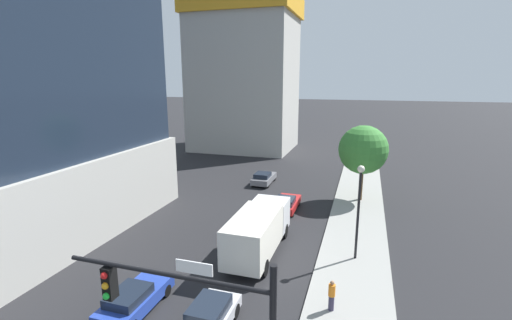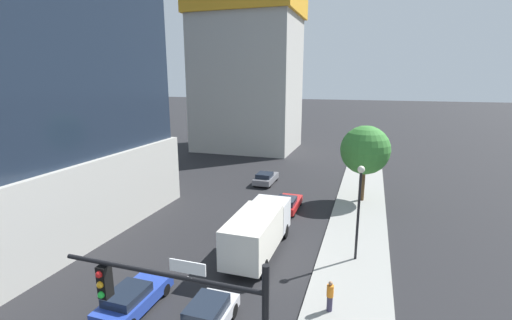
{
  "view_description": "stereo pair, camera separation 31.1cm",
  "coord_description": "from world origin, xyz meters",
  "px_view_note": "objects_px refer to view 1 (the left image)",
  "views": [
    {
      "loc": [
        8.12,
        -5.19,
        11.3
      ],
      "look_at": [
        1.62,
        15.75,
        6.28
      ],
      "focal_mm": 24.9,
      "sensor_mm": 36.0,
      "label": 1
    },
    {
      "loc": [
        8.42,
        -5.1,
        11.3
      ],
      "look_at": [
        1.62,
        15.75,
        6.28
      ],
      "focal_mm": 24.9,
      "sensor_mm": 36.0,
      "label": 2
    }
  ],
  "objects_px": {
    "street_tree": "(363,150)",
    "box_truck": "(258,229)",
    "car_red": "(286,203)",
    "car_silver": "(208,319)",
    "car_gray": "(264,178)",
    "car_blue": "(135,299)",
    "construction_building": "(244,67)",
    "pedestrian_orange_shirt": "(332,295)",
    "street_lamp": "(359,199)"
  },
  "relations": [
    {
      "from": "construction_building",
      "to": "car_silver",
      "type": "distance_m",
      "value": 46.06
    },
    {
      "from": "street_tree",
      "to": "car_silver",
      "type": "distance_m",
      "value": 21.99
    },
    {
      "from": "street_tree",
      "to": "box_truck",
      "type": "distance_m",
      "value": 14.61
    },
    {
      "from": "car_red",
      "to": "street_tree",
      "type": "bearing_deg",
      "value": 36.05
    },
    {
      "from": "street_lamp",
      "to": "car_blue",
      "type": "xyz_separation_m",
      "value": [
        -10.27,
        -8.55,
        -3.41
      ]
    },
    {
      "from": "construction_building",
      "to": "box_truck",
      "type": "bearing_deg",
      "value": -69.64
    },
    {
      "from": "street_tree",
      "to": "box_truck",
      "type": "xyz_separation_m",
      "value": [
        -6.15,
        -12.87,
        -3.19
      ]
    },
    {
      "from": "car_blue",
      "to": "box_truck",
      "type": "xyz_separation_m",
      "value": [
        4.13,
        7.48,
        1.06
      ]
    },
    {
      "from": "construction_building",
      "to": "street_lamp",
      "type": "distance_m",
      "value": 39.6
    },
    {
      "from": "car_silver",
      "to": "box_truck",
      "type": "bearing_deg",
      "value": 90.0
    },
    {
      "from": "car_silver",
      "to": "car_red",
      "type": "xyz_separation_m",
      "value": [
        -0.0,
        16.21,
        -0.08
      ]
    },
    {
      "from": "construction_building",
      "to": "street_tree",
      "type": "distance_m",
      "value": 30.03
    },
    {
      "from": "car_silver",
      "to": "street_tree",
      "type": "bearing_deg",
      "value": 73.44
    },
    {
      "from": "street_tree",
      "to": "pedestrian_orange_shirt",
      "type": "height_order",
      "value": "street_tree"
    },
    {
      "from": "construction_building",
      "to": "street_lamp",
      "type": "height_order",
      "value": "construction_building"
    },
    {
      "from": "street_tree",
      "to": "car_blue",
      "type": "distance_m",
      "value": 23.19
    },
    {
      "from": "car_silver",
      "to": "box_truck",
      "type": "height_order",
      "value": "box_truck"
    },
    {
      "from": "street_tree",
      "to": "car_gray",
      "type": "relative_size",
      "value": 1.71
    },
    {
      "from": "construction_building",
      "to": "street_tree",
      "type": "relative_size",
      "value": 4.69
    },
    {
      "from": "car_blue",
      "to": "car_silver",
      "type": "xyz_separation_m",
      "value": [
        4.13,
        -0.34,
        0.04
      ]
    },
    {
      "from": "street_tree",
      "to": "car_red",
      "type": "relative_size",
      "value": 1.69
    },
    {
      "from": "car_red",
      "to": "box_truck",
      "type": "xyz_separation_m",
      "value": [
        0.0,
        -8.39,
        1.1
      ]
    },
    {
      "from": "construction_building",
      "to": "box_truck",
      "type": "height_order",
      "value": "construction_building"
    },
    {
      "from": "street_tree",
      "to": "box_truck",
      "type": "height_order",
      "value": "street_tree"
    },
    {
      "from": "car_blue",
      "to": "box_truck",
      "type": "distance_m",
      "value": 8.61
    },
    {
      "from": "car_gray",
      "to": "box_truck",
      "type": "relative_size",
      "value": 0.52
    },
    {
      "from": "street_lamp",
      "to": "car_silver",
      "type": "relative_size",
      "value": 1.47
    },
    {
      "from": "street_lamp",
      "to": "box_truck",
      "type": "relative_size",
      "value": 0.77
    },
    {
      "from": "box_truck",
      "to": "car_silver",
      "type": "bearing_deg",
      "value": -90.0
    },
    {
      "from": "construction_building",
      "to": "pedestrian_orange_shirt",
      "type": "xyz_separation_m",
      "value": [
        18.02,
        -39.31,
        -12.22
      ]
    },
    {
      "from": "car_blue",
      "to": "car_red",
      "type": "bearing_deg",
      "value": 75.4
    },
    {
      "from": "car_blue",
      "to": "box_truck",
      "type": "height_order",
      "value": "box_truck"
    },
    {
      "from": "car_silver",
      "to": "car_red",
      "type": "bearing_deg",
      "value": 90.0
    },
    {
      "from": "street_lamp",
      "to": "car_gray",
      "type": "relative_size",
      "value": 1.47
    },
    {
      "from": "construction_building",
      "to": "street_lamp",
      "type": "bearing_deg",
      "value": -60.51
    },
    {
      "from": "pedestrian_orange_shirt",
      "to": "construction_building",
      "type": "bearing_deg",
      "value": 114.62
    },
    {
      "from": "construction_building",
      "to": "car_gray",
      "type": "distance_m",
      "value": 24.37
    },
    {
      "from": "pedestrian_orange_shirt",
      "to": "car_silver",
      "type": "bearing_deg",
      "value": -148.84
    },
    {
      "from": "car_silver",
      "to": "car_gray",
      "type": "bearing_deg",
      "value": 100.0
    },
    {
      "from": "construction_building",
      "to": "street_tree",
      "type": "xyz_separation_m",
      "value": [
        19.0,
        -21.75,
        -8.23
      ]
    },
    {
      "from": "car_blue",
      "to": "street_tree",
      "type": "bearing_deg",
      "value": 63.18
    },
    {
      "from": "street_lamp",
      "to": "box_truck",
      "type": "bearing_deg",
      "value": -170.13
    },
    {
      "from": "car_blue",
      "to": "construction_building",
      "type": "bearing_deg",
      "value": 101.69
    },
    {
      "from": "street_lamp",
      "to": "car_blue",
      "type": "distance_m",
      "value": 13.79
    },
    {
      "from": "car_blue",
      "to": "car_gray",
      "type": "relative_size",
      "value": 1.05
    },
    {
      "from": "street_tree",
      "to": "car_silver",
      "type": "relative_size",
      "value": 1.7
    },
    {
      "from": "construction_building",
      "to": "car_silver",
      "type": "bearing_deg",
      "value": -73.16
    },
    {
      "from": "street_lamp",
      "to": "car_gray",
      "type": "distance_m",
      "value": 18.14
    },
    {
      "from": "street_tree",
      "to": "pedestrian_orange_shirt",
      "type": "relative_size",
      "value": 4.43
    },
    {
      "from": "car_red",
      "to": "construction_building",
      "type": "bearing_deg",
      "value": 116.09
    }
  ]
}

